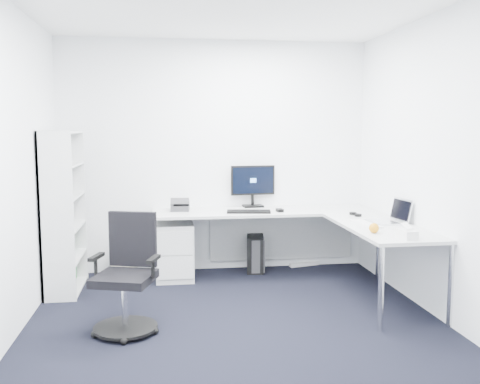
{
  "coord_description": "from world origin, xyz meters",
  "views": [
    {
      "loc": [
        -0.59,
        -4.19,
        1.68
      ],
      "look_at": [
        0.15,
        1.05,
        1.05
      ],
      "focal_mm": 40.0,
      "sensor_mm": 36.0,
      "label": 1
    }
  ],
  "objects": [
    {
      "name": "drawer_pedestal",
      "position": [
        -0.49,
        1.73,
        0.32
      ],
      "size": [
        0.41,
        0.52,
        0.64
      ],
      "primitive_type": "cube",
      "color": "#B4B6B6",
      "rests_on": "ground"
    },
    {
      "name": "orange_fruit",
      "position": [
        1.25,
        0.28,
        0.8
      ],
      "size": [
        0.09,
        0.09,
        0.09
      ],
      "primitive_type": "sphere",
      "color": "orange",
      "rests_on": "l_desk"
    },
    {
      "name": "ground",
      "position": [
        0.0,
        0.0,
        0.0
      ],
      "size": [
        4.2,
        4.2,
        0.0
      ],
      "primitive_type": "plane",
      "color": "black"
    },
    {
      "name": "wall_front",
      "position": [
        0.0,
        -2.1,
        1.35
      ],
      "size": [
        3.6,
        0.02,
        2.7
      ],
      "primitive_type": "cube",
      "color": "white",
      "rests_on": "ground"
    },
    {
      "name": "bookshelf",
      "position": [
        -1.62,
        1.45,
        0.83
      ],
      "size": [
        0.32,
        0.83,
        1.66
      ],
      "primitive_type": null,
      "color": "silver",
      "rests_on": "ground"
    },
    {
      "name": "mouse",
      "position": [
        0.68,
        1.6,
        0.77
      ],
      "size": [
        0.08,
        0.11,
        0.03
      ],
      "primitive_type": "cube",
      "rotation": [
        0.0,
        0.0,
        0.1
      ],
      "color": "black",
      "rests_on": "l_desk"
    },
    {
      "name": "monitor",
      "position": [
        0.44,
        2.02,
        1.01
      ],
      "size": [
        0.54,
        0.22,
        0.51
      ],
      "primitive_type": null,
      "rotation": [
        0.0,
        0.0,
        0.09
      ],
      "color": "black",
      "rests_on": "l_desk"
    },
    {
      "name": "wall_back",
      "position": [
        0.0,
        2.1,
        1.35
      ],
      "size": [
        3.6,
        0.02,
        2.7
      ],
      "primitive_type": "cube",
      "color": "white",
      "rests_on": "ground"
    },
    {
      "name": "tissue_box",
      "position": [
        1.43,
        0.03,
        0.79
      ],
      "size": [
        0.12,
        0.22,
        0.07
      ],
      "primitive_type": "cube",
      "rotation": [
        0.0,
        0.0,
        0.05
      ],
      "color": "silver",
      "rests_on": "l_desk"
    },
    {
      "name": "black_keyboard",
      "position": [
        0.32,
        1.59,
        0.76
      ],
      "size": [
        0.5,
        0.24,
        0.02
      ],
      "primitive_type": "cube",
      "rotation": [
        0.0,
        0.0,
        -0.15
      ],
      "color": "black",
      "rests_on": "l_desk"
    },
    {
      "name": "headphones",
      "position": [
        1.43,
        1.23,
        0.78
      ],
      "size": [
        0.13,
        0.19,
        0.05
      ],
      "primitive_type": null,
      "rotation": [
        0.0,
        0.0,
        0.12
      ],
      "color": "black",
      "rests_on": "l_desk"
    },
    {
      "name": "wall_right",
      "position": [
        1.8,
        0.0,
        1.35
      ],
      "size": [
        0.02,
        4.2,
        2.7
      ],
      "primitive_type": "cube",
      "color": "white",
      "rests_on": "ground"
    },
    {
      "name": "black_pc_tower",
      "position": [
        0.46,
        1.95,
        0.21
      ],
      "size": [
        0.26,
        0.46,
        0.43
      ],
      "primitive_type": "cube",
      "rotation": [
        0.0,
        0.0,
        -0.16
      ],
      "color": "black",
      "rests_on": "ground"
    },
    {
      "name": "power_strip",
      "position": [
        1.09,
        2.06,
        0.02
      ],
      "size": [
        0.39,
        0.16,
        0.04
      ],
      "primitive_type": "cube",
      "rotation": [
        0.0,
        0.0,
        0.25
      ],
      "color": "silver",
      "rests_on": "ground"
    },
    {
      "name": "desk_phone",
      "position": [
        -0.42,
        1.85,
        0.82
      ],
      "size": [
        0.22,
        0.22,
        0.14
      ],
      "primitive_type": null,
      "rotation": [
        0.0,
        0.0,
        -0.09
      ],
      "color": "#2D2D30",
      "rests_on": "l_desk"
    },
    {
      "name": "beige_pc_tower",
      "position": [
        -1.06,
        1.82,
        0.2
      ],
      "size": [
        0.26,
        0.46,
        0.41
      ],
      "primitive_type": "cube",
      "rotation": [
        0.0,
        0.0,
        -0.16
      ],
      "color": "#BEB7A2",
      "rests_on": "ground"
    },
    {
      "name": "l_desk",
      "position": [
        0.55,
        1.4,
        0.38
      ],
      "size": [
        2.58,
        1.44,
        0.75
      ],
      "primitive_type": null,
      "color": "#B4B6B6",
      "rests_on": "ground"
    },
    {
      "name": "wall_left",
      "position": [
        -1.8,
        0.0,
        1.35
      ],
      "size": [
        0.02,
        4.2,
        2.7
      ],
      "primitive_type": "cube",
      "color": "white",
      "rests_on": "ground"
    },
    {
      "name": "task_chair",
      "position": [
        -0.93,
        0.16,
        0.49
      ],
      "size": [
        0.69,
        0.69,
        0.98
      ],
      "primitive_type": null,
      "rotation": [
        0.0,
        0.0,
        -0.3
      ],
      "color": "black",
      "rests_on": "ground"
    },
    {
      "name": "white_keyboard",
      "position": [
        1.34,
        0.71,
        0.76
      ],
      "size": [
        0.18,
        0.47,
        0.02
      ],
      "primitive_type": "cube",
      "rotation": [
        0.0,
        0.0,
        0.12
      ],
      "color": "silver",
      "rests_on": "l_desk"
    },
    {
      "name": "laptop",
      "position": [
        1.53,
        0.76,
        0.87
      ],
      "size": [
        0.38,
        0.37,
        0.24
      ],
      "primitive_type": null,
      "rotation": [
        0.0,
        0.0,
        0.12
      ],
      "color": "silver",
      "rests_on": "l_desk"
    }
  ]
}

